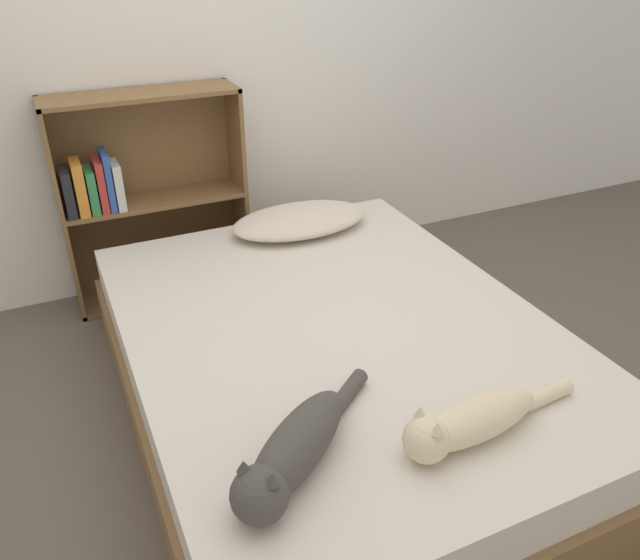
{
  "coord_description": "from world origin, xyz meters",
  "views": [
    {
      "loc": [
        -0.84,
        -1.68,
        1.65
      ],
      "look_at": [
        0.0,
        0.15,
        0.51
      ],
      "focal_mm": 35.0,
      "sensor_mm": 36.0,
      "label": 1
    }
  ],
  "objects_px": {
    "cat_dark": "(291,453)",
    "bookshelf": "(143,194)",
    "pillow": "(300,220)",
    "bed": "(336,368)",
    "cat_light": "(468,422)"
  },
  "relations": [
    {
      "from": "cat_dark",
      "to": "bookshelf",
      "type": "xyz_separation_m",
      "value": [
        -0.02,
        1.82,
        0.05
      ]
    },
    {
      "from": "pillow",
      "to": "bookshelf",
      "type": "bearing_deg",
      "value": 144.68
    },
    {
      "from": "pillow",
      "to": "bookshelf",
      "type": "relative_size",
      "value": 0.64
    },
    {
      "from": "bed",
      "to": "pillow",
      "type": "height_order",
      "value": "pillow"
    },
    {
      "from": "bed",
      "to": "cat_dark",
      "type": "distance_m",
      "value": 0.78
    },
    {
      "from": "cat_light",
      "to": "bed",
      "type": "bearing_deg",
      "value": -89.1
    },
    {
      "from": "cat_dark",
      "to": "pillow",
      "type": "bearing_deg",
      "value": -151.34
    },
    {
      "from": "bed",
      "to": "bookshelf",
      "type": "relative_size",
      "value": 1.95
    },
    {
      "from": "bed",
      "to": "cat_dark",
      "type": "bearing_deg",
      "value": -125.41
    },
    {
      "from": "pillow",
      "to": "cat_light",
      "type": "relative_size",
      "value": 1.05
    },
    {
      "from": "bed",
      "to": "pillow",
      "type": "bearing_deg",
      "value": 76.55
    },
    {
      "from": "bed",
      "to": "cat_light",
      "type": "xyz_separation_m",
      "value": [
        0.07,
        -0.67,
        0.26
      ]
    },
    {
      "from": "cat_dark",
      "to": "bookshelf",
      "type": "height_order",
      "value": "bookshelf"
    },
    {
      "from": "bookshelf",
      "to": "pillow",
      "type": "bearing_deg",
      "value": -35.32
    },
    {
      "from": "cat_light",
      "to": "pillow",
      "type": "bearing_deg",
      "value": -99.67
    }
  ]
}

